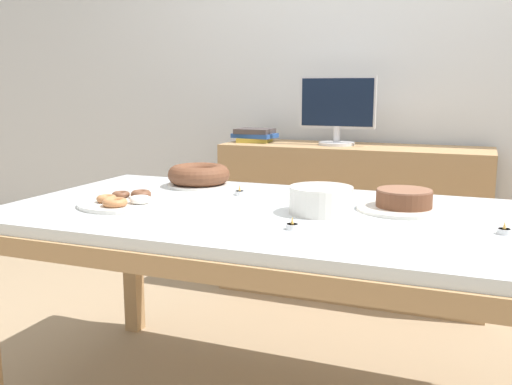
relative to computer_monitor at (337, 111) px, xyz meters
name	(u,v)px	position (x,y,z in m)	size (l,w,h in m)	color
wall_back	(367,64)	(0.10, 0.30, 0.26)	(8.00, 0.10, 2.60)	silver
dining_table	(271,233)	(0.10, -1.34, -0.36)	(1.86, 1.02, 0.76)	silver
sideboard	(352,221)	(0.10, 0.00, -0.61)	(1.46, 0.44, 0.85)	tan
computer_monitor	(337,111)	(0.00, 0.00, 0.00)	(0.42, 0.20, 0.38)	silver
book_stack	(255,135)	(-0.49, 0.00, -0.15)	(0.25, 0.19, 0.08)	#B29933
cake_chocolate_round	(404,202)	(0.52, -1.18, -0.25)	(0.32, 0.32, 0.07)	silver
cake_golden_bundt	(199,176)	(-0.34, -1.01, -0.24)	(0.26, 0.26, 0.09)	silver
pastry_platter	(126,202)	(-0.40, -1.45, -0.27)	(0.34, 0.34, 0.04)	silver
plate_stack	(321,200)	(0.27, -1.33, -0.24)	(0.21, 0.21, 0.09)	silver
tealight_centre	(292,226)	(0.25, -1.57, -0.27)	(0.04, 0.04, 0.04)	silver
tealight_left_edge	(504,231)	(0.83, -1.40, -0.27)	(0.04, 0.04, 0.04)	silver
tealight_near_front	(240,192)	(-0.11, -1.13, -0.27)	(0.04, 0.04, 0.04)	silver
tealight_right_edge	(300,200)	(0.16, -1.18, -0.27)	(0.04, 0.04, 0.04)	silver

